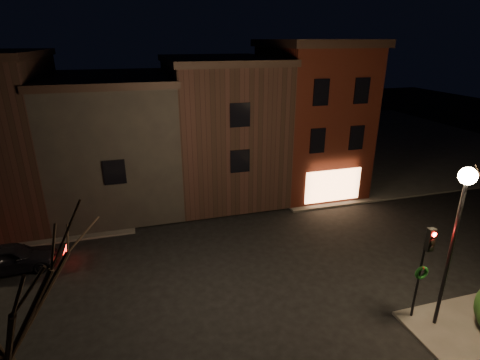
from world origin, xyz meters
name	(u,v)px	position (x,y,z in m)	size (l,w,h in m)	color
ground	(242,267)	(0.00, 0.00, 0.00)	(120.00, 120.00, 0.00)	black
sidewalk_far_right	(363,140)	(20.00, 20.00, 0.06)	(30.00, 30.00, 0.12)	#2D2B28
corner_building	(310,115)	(8.00, 9.47, 5.40)	(6.50, 8.50, 10.50)	#3E120B
row_building_a	(220,126)	(1.50, 10.50, 4.83)	(7.30, 10.30, 9.40)	black
row_building_b	(115,139)	(-5.75, 10.50, 4.33)	(7.80, 10.30, 8.40)	black
street_lamp_near	(461,206)	(6.20, -6.00, 5.18)	(0.60, 0.60, 6.48)	black
traffic_signal	(425,260)	(5.60, -5.51, 2.81)	(0.58, 0.38, 4.05)	black
parked_car_a	(10,258)	(-10.85, 2.85, 0.70)	(1.65, 4.10, 1.40)	black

